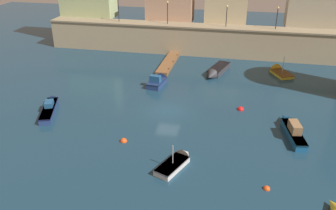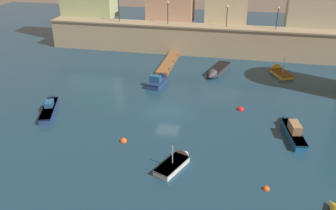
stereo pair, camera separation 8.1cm
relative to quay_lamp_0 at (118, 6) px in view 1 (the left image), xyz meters
The scene contains 16 objects.
ground_plane 25.47m from the quay_lamp_0, 58.90° to the right, with size 116.38×116.38×0.00m, color #19384C.
quay_wall 13.52m from the quay_lamp_0, ahead, with size 48.15×3.37×4.65m.
pier_dock 13.40m from the quay_lamp_0, 33.48° to the right, with size 1.68×9.62×0.70m.
quay_lamp_0 is the anchor object (origin of this frame).
quay_lamp_1 8.11m from the quay_lamp_0, ahead, with size 0.32×0.32×3.50m.
quay_lamp_2 17.32m from the quay_lamp_0, ahead, with size 0.32×0.32×3.23m.
quay_lamp_3 24.73m from the quay_lamp_0, ahead, with size 0.32×0.32×3.29m.
moored_boat_0 18.30m from the quay_lamp_0, 54.53° to the right, with size 2.21×4.30×2.01m.
moored_boat_2 26.97m from the quay_lamp_0, 14.10° to the right, with size 3.51×4.67×3.34m.
moored_boat_3 35.14m from the quay_lamp_0, 63.17° to the right, with size 2.91×4.48×2.61m.
moored_boat_4 35.26m from the quay_lamp_0, 42.62° to the right, with size 2.23×6.77×1.73m.
moored_boat_5 24.54m from the quay_lamp_0, 90.14° to the right, with size 3.42×6.88×1.45m.
moored_boat_6 20.11m from the quay_lamp_0, 27.08° to the right, with size 3.30×6.50×1.58m.
mooring_buoy_0 40.37m from the quay_lamp_0, 54.91° to the right, with size 0.54×0.54×0.54m, color #EA4C19.
mooring_buoy_1 28.96m from the quay_lamp_0, 43.06° to the right, with size 0.73×0.73×0.73m, color red.
mooring_buoy_2 30.77m from the quay_lamp_0, 70.58° to the right, with size 0.66×0.66×0.66m, color #EA4C19.
Camera 1 is at (7.34, -34.19, 17.57)m, focal length 37.86 mm.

